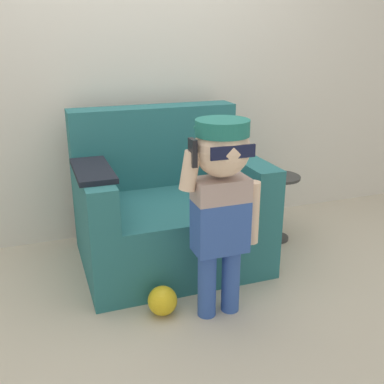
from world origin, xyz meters
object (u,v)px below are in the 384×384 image
object	(u,v)px
armchair	(167,209)
toy_ball	(163,301)
side_table	(277,201)
person_child	(221,190)

from	to	relation	value
armchair	toy_ball	bearing A→B (deg)	-109.27
side_table	toy_ball	world-z (taller)	side_table
person_child	toy_ball	size ratio (longest dim) A/B	6.59
armchair	person_child	xyz separation A→B (m)	(0.07, -0.71, 0.35)
side_table	toy_ball	xyz separation A→B (m)	(-1.05, -0.62, -0.22)
person_child	armchair	bearing A→B (deg)	95.90
side_table	toy_ball	bearing A→B (deg)	-149.34
side_table	armchair	bearing A→B (deg)	179.66
person_child	side_table	xyz separation A→B (m)	(0.75, 0.71, -0.41)
person_child	side_table	bearing A→B (deg)	43.20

